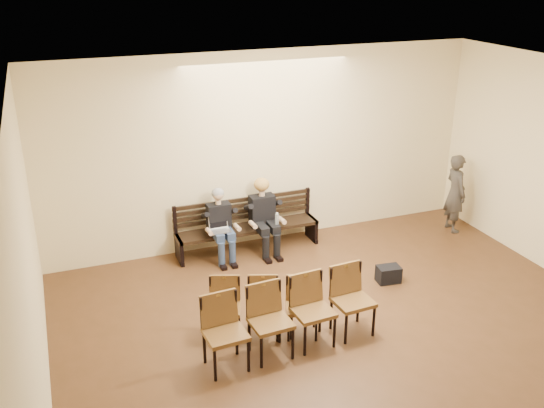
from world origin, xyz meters
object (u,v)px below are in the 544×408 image
(seated_woman, at_px, (264,218))
(water_bottle, at_px, (277,225))
(chair_row_back, at_px, (292,317))
(seated_man, at_px, (221,226))
(passerby, at_px, (456,187))
(bench, at_px, (248,238))
(laptop, at_px, (221,232))
(chair_row_front, at_px, (263,308))
(bag, at_px, (388,274))

(seated_woman, xyz_separation_m, water_bottle, (0.15, -0.24, -0.07))
(chair_row_back, bearing_deg, seated_man, 88.42)
(water_bottle, bearing_deg, passerby, -3.88)
(chair_row_back, bearing_deg, water_bottle, 68.93)
(bench, relative_size, water_bottle, 11.64)
(bench, xyz_separation_m, seated_woman, (0.27, -0.12, 0.41))
(bench, xyz_separation_m, laptop, (-0.58, -0.27, 0.35))
(seated_man, bearing_deg, chair_row_front, -93.16)
(seated_man, height_order, chair_row_back, seated_man)
(bench, xyz_separation_m, passerby, (3.98, -0.60, 0.65))
(bag, bearing_deg, chair_row_back, -152.72)
(laptop, bearing_deg, chair_row_front, -105.77)
(laptop, xyz_separation_m, chair_row_back, (0.15, -2.79, -0.08))
(laptop, bearing_deg, seated_woman, -3.36)
(laptop, height_order, passerby, passerby)
(bench, height_order, laptop, laptop)
(seated_woman, bearing_deg, chair_row_back, -103.31)
(bench, height_order, water_bottle, water_bottle)
(laptop, distance_m, chair_row_back, 2.80)
(chair_row_back, bearing_deg, passerby, 25.59)
(water_bottle, bearing_deg, laptop, 175.05)
(laptop, bearing_deg, water_bottle, -18.48)
(seated_man, distance_m, laptop, 0.16)
(bench, distance_m, seated_woman, 0.50)
(bag, height_order, chair_row_front, chair_row_front)
(seated_woman, bearing_deg, water_bottle, -57.17)
(bench, height_order, chair_row_back, chair_row_back)
(seated_woman, bearing_deg, bag, -50.78)
(laptop, relative_size, chair_row_back, 0.14)
(laptop, distance_m, bag, 2.90)
(seated_man, relative_size, chair_row_back, 0.50)
(chair_row_front, bearing_deg, chair_row_back, -42.10)
(bag, xyz_separation_m, chair_row_back, (-2.18, -1.13, 0.36))
(passerby, xyz_separation_m, chair_row_front, (-4.65, -2.01, -0.46))
(laptop, height_order, bag, laptop)
(passerby, bearing_deg, chair_row_front, 120.11)
(seated_woman, bearing_deg, passerby, -7.37)
(bag, distance_m, passerby, 2.70)
(seated_man, height_order, seated_woman, seated_woman)
(passerby, distance_m, chair_row_back, 5.07)
(seated_woman, distance_m, water_bottle, 0.29)
(bag, relative_size, chair_row_back, 0.15)
(water_bottle, height_order, passerby, passerby)
(chair_row_back, bearing_deg, seated_woman, 73.07)
(bag, distance_m, chair_row_back, 2.48)
(chair_row_front, bearing_deg, water_bottle, 84.02)
(seated_man, xyz_separation_m, water_bottle, (0.96, -0.24, -0.04))
(bench, distance_m, chair_row_front, 2.70)
(bench, bearing_deg, bag, -47.88)
(chair_row_front, bearing_deg, seated_woman, 89.27)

